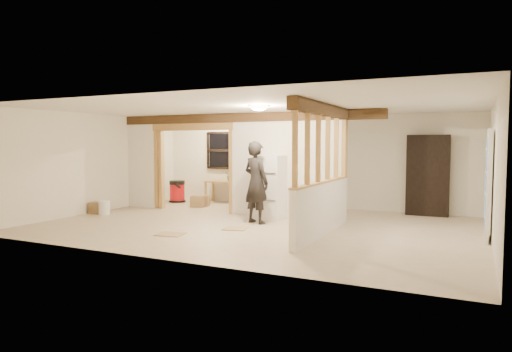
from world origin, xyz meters
The scene contains 30 objects.
floor centered at (0.00, 0.00, -0.01)m, with size 9.00×6.50×0.01m, color #C2AE90.
ceiling centered at (0.00, 0.00, 2.50)m, with size 9.00×6.50×0.01m, color white.
wall_back centered at (0.00, 3.25, 1.25)m, with size 9.00×0.01×2.50m, color silver.
wall_front centered at (0.00, -3.25, 1.25)m, with size 9.00×0.01×2.50m, color silver.
wall_left centered at (-4.50, 0.00, 1.25)m, with size 0.01×6.50×2.50m, color silver.
wall_right centered at (4.50, 0.00, 1.25)m, with size 0.01×6.50×2.50m, color silver.
partition_left_stub centered at (-4.05, 1.20, 1.25)m, with size 0.90×0.12×2.50m, color white.
partition_center centered at (0.20, 1.20, 1.25)m, with size 2.80×0.12×2.50m, color white.
doorway_frame centered at (-2.40, 1.20, 1.10)m, with size 2.46×0.14×2.20m, color tan.
header_beam_back centered at (-1.00, 1.20, 2.38)m, with size 7.00×0.18×0.22m, color #4E341A.
header_beam_right centered at (1.60, -0.40, 2.38)m, with size 0.18×3.30×0.22m, color #4E341A.
pony_wall centered at (1.60, -0.40, 0.50)m, with size 0.12×3.20×1.00m, color white.
stud_partition centered at (1.60, -0.40, 1.66)m, with size 0.14×3.20×1.32m, color tan.
window_back centered at (-2.60, 3.17, 1.55)m, with size 1.12×0.10×1.10m, color black.
french_door centered at (4.42, 0.40, 1.00)m, with size 0.12×0.86×2.00m, color white.
ceiling_dome_main centered at (0.30, -0.50, 2.48)m, with size 0.36×0.36×0.16m, color #FFEABF.
ceiling_dome_util centered at (-2.50, 2.30, 2.48)m, with size 0.32×0.32×0.14m, color #FFEABF.
hanging_bulb centered at (-2.00, 1.60, 2.18)m, with size 0.07×0.07×0.07m, color #FFD88C.
refrigerator centered at (-0.05, 0.84, 0.74)m, with size 0.61×0.59×1.48m, color white.
woman centered at (-0.11, 0.22, 0.90)m, with size 0.66×0.43×1.80m, color #292323.
work_table centered at (-2.49, 2.94, 0.33)m, with size 1.04×0.52×0.65m, color tan.
potted_plant centered at (-2.26, 2.98, 0.82)m, with size 0.30×0.26×0.33m, color #23521E.
shop_vac centered at (-3.81, 2.47, 0.33)m, with size 0.50×0.50×0.66m, color #A00D12.
bookshelf centered at (3.18, 3.02, 0.98)m, with size 0.98×0.33×1.96m, color black.
bucket centered at (-4.00, -0.31, 0.17)m, with size 0.27×0.27×0.34m, color silver.
box_util_a centered at (-2.67, 1.84, 0.16)m, with size 0.37×0.32×0.32m, color olive.
box_util_b centered at (-2.66, 2.11, 0.15)m, with size 0.32×0.32×0.30m, color olive.
box_front centered at (-4.30, -0.25, 0.14)m, with size 0.35×0.28×0.28m, color olive.
floor_panel_near centered at (-0.20, -0.57, 0.01)m, with size 0.47×0.47×0.02m, color tan.
floor_panel_far centered at (-1.04, -1.65, 0.01)m, with size 0.51×0.41×0.02m, color tan.
Camera 1 is at (4.19, -8.73, 1.73)m, focal length 32.00 mm.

